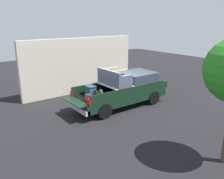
{
  "coord_description": "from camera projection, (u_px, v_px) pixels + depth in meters",
  "views": [
    {
      "loc": [
        -7.93,
        -9.81,
        4.77
      ],
      "look_at": [
        -0.6,
        0.0,
        1.1
      ],
      "focal_mm": 37.37,
      "sensor_mm": 36.0,
      "label": 1
    }
  ],
  "objects": [
    {
      "name": "ground_plane",
      "position": [
        120.0,
        106.0,
        13.45
      ],
      "size": [
        40.0,
        40.0,
        0.0
      ],
      "primitive_type": "plane",
      "color": "black"
    },
    {
      "name": "building_facade",
      "position": [
        80.0,
        65.0,
        15.71
      ],
      "size": [
        8.13,
        0.36,
        3.65
      ],
      "primitive_type": "cube",
      "color": "beige",
      "rests_on": "ground_plane"
    },
    {
      "name": "pickup_truck",
      "position": [
        125.0,
        89.0,
        13.37
      ],
      "size": [
        6.05,
        2.06,
        2.23
      ],
      "color": "black",
      "rests_on": "ground_plane"
    },
    {
      "name": "trash_can",
      "position": [
        126.0,
        79.0,
        17.45
      ],
      "size": [
        0.6,
        0.6,
        0.98
      ],
      "color": "#3F4C66",
      "rests_on": "ground_plane"
    }
  ]
}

